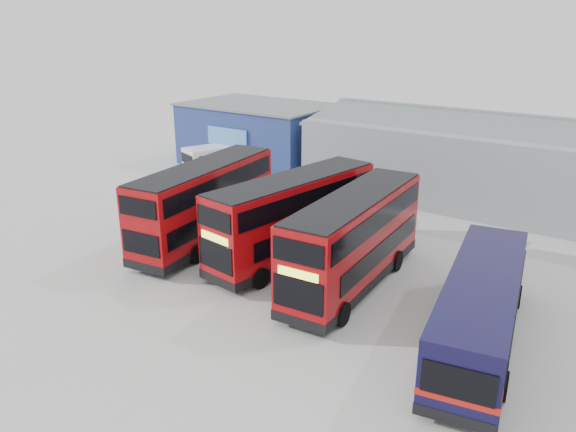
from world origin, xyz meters
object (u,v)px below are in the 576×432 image
(maintenance_shed, at_px, (541,166))
(double_decker_centre, at_px, (293,219))
(double_decker_left, at_px, (205,204))
(panel_van, at_px, (218,159))
(office_block, at_px, (259,134))
(single_decker_blue, at_px, (480,311))
(double_decker_right, at_px, (354,242))

(maintenance_shed, distance_m, double_decker_centre, 18.81)
(maintenance_shed, relative_size, double_decker_left, 2.84)
(double_decker_left, height_order, panel_van, double_decker_left)
(double_decker_left, bearing_deg, office_block, -69.34)
(maintenance_shed, xyz_separation_m, panel_van, (-22.50, -6.72, -1.30))
(office_block, bearing_deg, double_decker_centre, -47.15)
(double_decker_centre, distance_m, panel_van, 17.66)
(maintenance_shed, distance_m, double_decker_left, 22.31)
(office_block, xyz_separation_m, double_decker_left, (8.63, -15.85, -0.37))
(office_block, relative_size, double_decker_centre, 1.16)
(maintenance_shed, bearing_deg, office_block, -174.79)
(maintenance_shed, height_order, double_decker_left, maintenance_shed)
(double_decker_centre, xyz_separation_m, panel_van, (-14.37, 10.24, -0.88))
(double_decker_centre, bearing_deg, office_block, 140.41)
(double_decker_centre, distance_m, single_decker_blue, 10.78)
(panel_van, bearing_deg, single_decker_blue, -7.12)
(double_decker_left, bearing_deg, single_decker_blue, 165.53)
(office_block, xyz_separation_m, single_decker_blue, (24.28, -17.65, -1.12))
(maintenance_shed, relative_size, double_decker_right, 2.90)
(double_decker_centre, bearing_deg, panel_van, 152.09)
(double_decker_left, xyz_separation_m, panel_van, (-9.13, 11.14, -0.91))
(single_decker_blue, bearing_deg, double_decker_right, -26.15)
(double_decker_left, height_order, single_decker_blue, double_decker_left)
(office_block, height_order, panel_van, office_block)
(maintenance_shed, relative_size, panel_van, 5.34)
(double_decker_right, xyz_separation_m, panel_van, (-18.40, 11.15, -0.88))
(maintenance_shed, bearing_deg, double_decker_right, -102.92)
(double_decker_right, height_order, single_decker_blue, double_decker_right)
(double_decker_left, xyz_separation_m, double_decker_centre, (5.24, 0.90, -0.03))
(double_decker_centre, height_order, single_decker_blue, double_decker_centre)
(office_block, distance_m, maintenance_shed, 22.09)
(office_block, relative_size, panel_van, 2.15)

